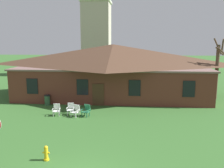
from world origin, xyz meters
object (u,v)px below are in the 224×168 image
at_px(lawn_chair_by_porch, 57,109).
at_px(fire_hydrant, 46,153).
at_px(trash_bin, 47,100).
at_px(lawn_chair_near_door, 71,108).
at_px(lawn_chair_middle, 86,110).
at_px(lawn_chair_left_end, 76,110).

height_order(lawn_chair_by_porch, fire_hydrant, lawn_chair_by_porch).
bearing_deg(trash_bin, lawn_chair_by_porch, -58.39).
xyz_separation_m(lawn_chair_near_door, lawn_chair_middle, (1.41, -0.39, 0.00)).
distance_m(lawn_chair_left_end, fire_hydrant, 7.40).
bearing_deg(lawn_chair_left_end, lawn_chair_near_door, 135.81).
relative_size(lawn_chair_by_porch, lawn_chair_near_door, 1.00).
xyz_separation_m(fire_hydrant, trash_bin, (-3.81, 10.68, 0.12)).
bearing_deg(trash_bin, lawn_chair_middle, -35.27).
bearing_deg(fire_hydrant, lawn_chair_by_porch, 104.06).
relative_size(lawn_chair_left_end, fire_hydrant, 1.21).
distance_m(fire_hydrant, trash_bin, 11.34).
distance_m(lawn_chair_middle, trash_bin, 5.39).
distance_m(lawn_chair_by_porch, lawn_chair_middle, 2.48).
bearing_deg(lawn_chair_middle, lawn_chair_by_porch, -179.95).
height_order(lawn_chair_left_end, trash_bin, trash_bin).
bearing_deg(fire_hydrant, trash_bin, 109.64).
xyz_separation_m(lawn_chair_near_door, lawn_chair_left_end, (0.57, -0.55, 0.00)).
height_order(lawn_chair_by_porch, lawn_chair_near_door, same).
bearing_deg(lawn_chair_left_end, lawn_chair_middle, 11.22).
height_order(lawn_chair_by_porch, trash_bin, trash_bin).
bearing_deg(fire_hydrant, lawn_chair_left_end, 91.93).
xyz_separation_m(lawn_chair_near_door, trash_bin, (-2.99, 2.73, -0.00)).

